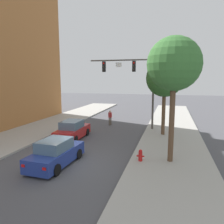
% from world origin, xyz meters
% --- Properties ---
extents(ground_plane, '(120.00, 120.00, 0.00)m').
position_xyz_m(ground_plane, '(0.00, 0.00, 0.00)').
color(ground_plane, '#4C4C51').
extents(sidewalk_right, '(5.00, 60.00, 0.15)m').
position_xyz_m(sidewalk_right, '(6.50, 0.00, 0.07)').
color(sidewalk_right, '#A8A59E').
rests_on(sidewalk_right, ground).
extents(traffic_signal_mast, '(6.54, 0.38, 7.50)m').
position_xyz_m(traffic_signal_mast, '(2.76, 9.95, 5.34)').
color(traffic_signal_mast, '#514C47').
rests_on(traffic_signal_mast, sidewalk_right).
extents(car_lead_red, '(1.88, 4.26, 1.60)m').
position_xyz_m(car_lead_red, '(-1.74, 4.99, 0.72)').
color(car_lead_red, '#B21E1E').
rests_on(car_lead_red, ground).
extents(car_following_blue, '(1.99, 4.31, 1.60)m').
position_xyz_m(car_following_blue, '(-0.18, -0.59, 0.72)').
color(car_following_blue, navy).
rests_on(car_following_blue, ground).
extents(pedestrian_crossing_road, '(0.36, 0.22, 1.64)m').
position_xyz_m(pedestrian_crossing_road, '(-0.16, 11.30, 0.91)').
color(pedestrian_crossing_road, brown).
rests_on(pedestrian_crossing_road, ground).
extents(fire_hydrant, '(0.48, 0.24, 0.72)m').
position_xyz_m(fire_hydrant, '(4.65, 1.00, 0.51)').
color(fire_hydrant, red).
rests_on(fire_hydrant, sidewalk_right).
extents(street_tree_nearest, '(3.13, 3.13, 7.39)m').
position_xyz_m(street_tree_nearest, '(6.41, 1.47, 5.92)').
color(street_tree_nearest, brown).
rests_on(street_tree_nearest, sidewalk_right).
extents(street_tree_second, '(3.26, 3.26, 6.65)m').
position_xyz_m(street_tree_second, '(5.72, 7.98, 5.13)').
color(street_tree_second, brown).
rests_on(street_tree_second, sidewalk_right).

